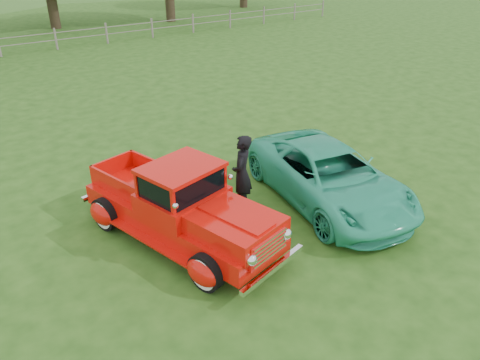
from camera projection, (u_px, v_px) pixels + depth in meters
ground at (238, 264)px, 9.38m from camera, size 140.00×140.00×0.00m
red_pickup at (181, 207)px, 9.81m from camera, size 3.07×5.26×1.78m
teal_sedan at (329, 176)px, 11.29m from camera, size 3.17×5.30×1.38m
man at (242, 174)px, 10.84m from camera, size 0.81×0.80×1.89m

